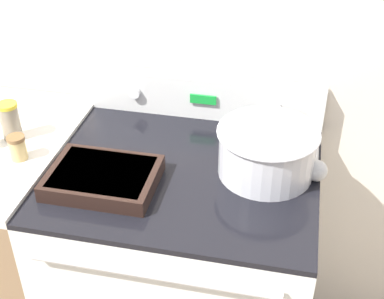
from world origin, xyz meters
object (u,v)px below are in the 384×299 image
casserole_dish (103,177)px  ladle (316,167)px  mixing_bowl (267,149)px  spice_jar_brown_cap (18,147)px  spice_jar_yellow_cap (10,121)px

casserole_dish → ladle: (0.60, 0.18, 0.00)m
casserole_dish → mixing_bowl: bearing=19.4°
spice_jar_brown_cap → casserole_dish: bearing=-10.8°
casserole_dish → spice_jar_brown_cap: bearing=169.2°
casserole_dish → spice_jar_yellow_cap: size_ratio=2.43×
mixing_bowl → spice_jar_yellow_cap: bearing=-180.0°
casserole_dish → spice_jar_yellow_cap: spice_jar_yellow_cap is taller
ladle → spice_jar_yellow_cap: spice_jar_yellow_cap is taller
casserole_dish → ladle: size_ratio=0.94×
mixing_bowl → spice_jar_brown_cap: mixing_bowl is taller
mixing_bowl → ladle: bearing=8.9°
mixing_bowl → casserole_dish: bearing=-160.6°
ladle → spice_jar_yellow_cap: size_ratio=2.59×
mixing_bowl → spice_jar_yellow_cap: size_ratio=2.34×
spice_jar_yellow_cap → mixing_bowl: bearing=0.0°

